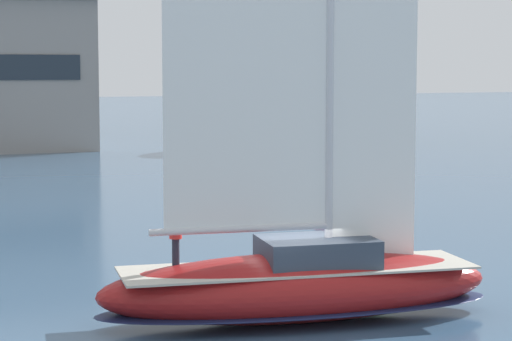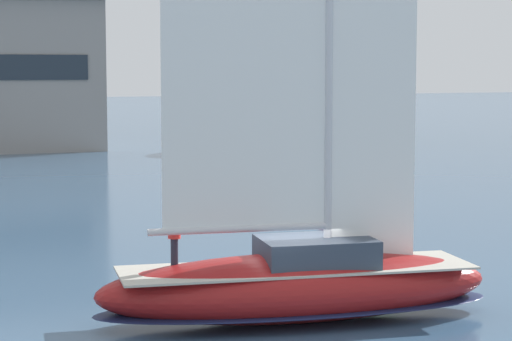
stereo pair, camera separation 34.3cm
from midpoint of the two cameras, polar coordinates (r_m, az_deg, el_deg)
The scene contains 4 objects.
ground_plane at distance 27.56m, azimuth 2.02°, elevation -8.57°, with size 400.00×400.00×0.00m, color #385675.
tree_shore_center at distance 91.54m, azimuth 5.74°, elevation 8.55°, with size 7.69×7.69×15.84m.
sailboat_main at distance 27.30m, azimuth 2.07°, elevation -6.16°, with size 11.39×4.54×15.21m.
channel_buoy at distance 46.08m, azimuth 3.93°, elevation -1.58°, with size 1.21×1.21×2.18m.
Camera 1 is at (-11.13, -24.26, 6.92)m, focal length 70.00 mm.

